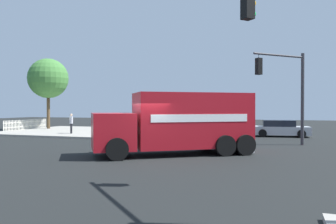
{
  "coord_description": "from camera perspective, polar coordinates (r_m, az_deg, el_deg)",
  "views": [
    {
      "loc": [
        14.34,
        6.0,
        2.33
      ],
      "look_at": [
        -1.44,
        0.64,
        2.09
      ],
      "focal_mm": 35.72,
      "sensor_mm": 36.0,
      "label": 1
    }
  ],
  "objects": [
    {
      "name": "pedestrian_near_corner",
      "position": [
        28.98,
        -16.19,
        -1.68
      ],
      "size": [
        0.4,
        0.4,
        1.65
      ],
      "color": "black",
      "rests_on": "sidewalk_corner_near"
    },
    {
      "name": "picket_fence_run",
      "position": [
        36.15,
        -23.04,
        -1.95
      ],
      "size": [
        5.86,
        0.05,
        0.95
      ],
      "color": "silver",
      "rests_on": "sidewalk_corner_near"
    },
    {
      "name": "traffic_light_secondary",
      "position": [
        21.29,
        19.71,
        4.46
      ],
      "size": [
        2.75,
        2.86,
        5.63
      ],
      "color": "#38383D",
      "rests_on": "ground"
    },
    {
      "name": "shade_tree_near",
      "position": [
        36.38,
        -19.77,
        5.39
      ],
      "size": [
        4.04,
        4.04,
        7.16
      ],
      "color": "brown",
      "rests_on": "sidewalk_corner_near"
    },
    {
      "name": "sidewalk_corner_near",
      "position": [
        32.77,
        -15.83,
        -3.15
      ],
      "size": [
        11.5,
        11.5,
        0.14
      ],
      "primitive_type": "cube",
      "color": "#9E998E",
      "rests_on": "ground"
    },
    {
      "name": "pickup_navy",
      "position": [
        28.48,
        0.28,
        -2.39
      ],
      "size": [
        2.72,
        5.39,
        1.38
      ],
      "color": "navy",
      "rests_on": "ground"
    },
    {
      "name": "delivery_truck",
      "position": [
        16.53,
        1.93,
        -1.84
      ],
      "size": [
        6.44,
        7.8,
        3.03
      ],
      "color": "#AD141E",
      "rests_on": "ground"
    },
    {
      "name": "sedan_silver",
      "position": [
        27.92,
        18.59,
        -2.71
      ],
      "size": [
        2.37,
        4.46,
        1.31
      ],
      "color": "#B7BABF",
      "rests_on": "ground"
    },
    {
      "name": "traffic_light_primary",
      "position": [
        8.37,
        24.8,
        13.58
      ],
      "size": [
        3.05,
        3.08,
        6.17
      ],
      "color": "#38383D",
      "rests_on": "sidewalk_corner_far"
    },
    {
      "name": "ground_plane",
      "position": [
        15.72,
        -3.94,
        -7.69
      ],
      "size": [
        100.0,
        100.0,
        0.0
      ],
      "primitive_type": "plane",
      "color": "black"
    }
  ]
}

